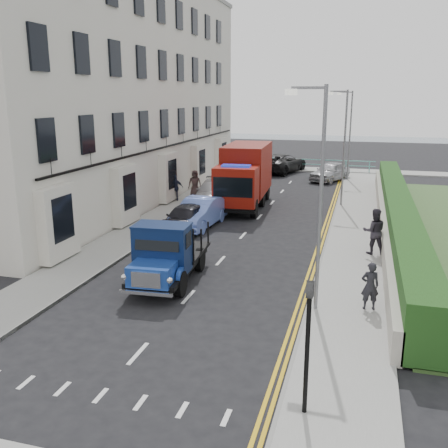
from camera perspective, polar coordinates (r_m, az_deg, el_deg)
ground at (r=19.03m, az=-2.07°, el=-6.08°), size 120.00×120.00×0.00m
pavement_west at (r=28.83m, az=-6.50°, el=1.14°), size 2.40×38.00×0.12m
pavement_east at (r=26.79m, az=14.81°, el=-0.30°), size 2.60×38.00×0.12m
promenade at (r=46.75m, az=8.83°, el=6.21°), size 30.00×2.50×0.12m
sea_plane at (r=77.44m, az=11.70°, el=9.29°), size 120.00×120.00×0.00m
terrace_west at (r=33.47m, az=-11.23°, el=15.08°), size 6.31×30.20×14.25m
garden_east at (r=26.65m, az=19.02°, el=1.17°), size 1.45×28.00×1.75m
seafront_railing at (r=45.89m, az=8.73°, el=6.72°), size 13.00×0.08×1.11m
lamp_near at (r=15.25m, az=10.60°, el=4.08°), size 1.23×0.18×7.00m
lamp_mid at (r=31.10m, az=13.40°, el=9.17°), size 1.23×0.18×7.00m
lamp_far at (r=41.06m, az=14.05°, el=10.35°), size 1.23×0.18×7.00m
traffic_signal at (r=10.56m, az=9.59°, el=-11.66°), size 0.16×0.20×3.10m
bedford_lorry at (r=17.95m, az=-6.85°, el=-3.89°), size 2.23×4.97×2.29m
red_lorry at (r=30.56m, az=2.41°, el=5.67°), size 2.83×7.28×3.75m
parked_car_front at (r=25.04m, az=-4.34°, el=0.68°), size 2.17×4.39×1.44m
parked_car_mid at (r=25.96m, az=-2.87°, el=1.29°), size 1.94×4.70×1.51m
parked_car_rear at (r=31.67m, az=-1.27°, el=3.64°), size 2.59×5.12×1.42m
seafront_car_left at (r=44.89m, az=6.61°, el=6.93°), size 4.32×6.48×1.65m
seafront_car_right at (r=40.95m, az=12.01°, el=5.88°), size 3.37×4.78×1.51m
pedestrian_east_near at (r=16.40m, az=16.35°, el=-6.79°), size 0.64×0.49×1.56m
pedestrian_east_far at (r=22.04m, az=16.78°, el=-0.80°), size 1.06×0.88×1.97m
pedestrian_west_near at (r=32.07m, az=-5.57°, el=4.15°), size 1.05×0.78×1.66m
pedestrian_west_far at (r=33.17m, az=-3.34°, el=4.64°), size 0.97×0.73×1.77m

